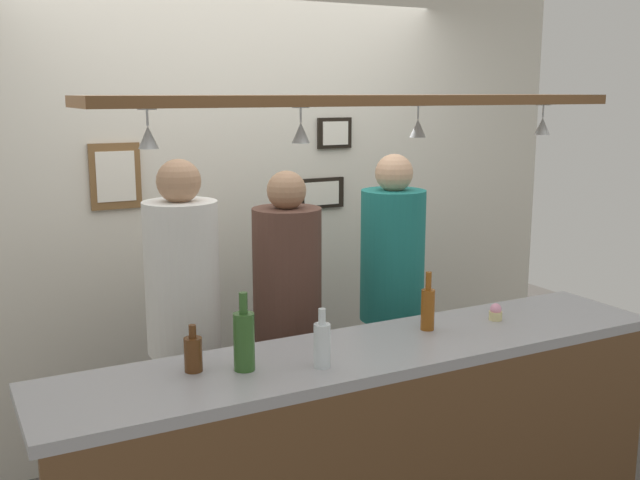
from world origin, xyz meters
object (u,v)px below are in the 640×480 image
Objects in this scene: person_left_white_patterned_shirt at (183,305)px; picture_frame_upper_small at (335,133)px; bottle_beer_brown_stubby at (193,353)px; person_middle_brown_shirt at (287,301)px; bottle_beer_amber_tall at (428,308)px; cupcake at (496,312)px; picture_frame_lower_pair at (321,193)px; bottle_soda_clear at (322,344)px; picture_frame_caricature at (115,176)px; bottle_champagne_green at (244,340)px; person_right_teal_shirt at (392,280)px.

person_left_white_patterned_shirt is 7.76× the size of picture_frame_upper_small.
person_middle_brown_shirt is at bearing 43.83° from bottle_beer_brown_stubby.
bottle_beer_amber_tall is (0.36, -0.68, 0.10)m from person_middle_brown_shirt.
picture_frame_upper_small is at bearing 94.02° from cupcake.
picture_frame_lower_pair is (-0.19, 1.35, 0.40)m from cupcake.
bottle_beer_amber_tall is (0.89, -0.68, 0.04)m from person_left_white_patterned_shirt.
bottle_soda_clear is 0.65m from bottle_beer_amber_tall.
picture_frame_lower_pair reaches higher than bottle_beer_amber_tall.
picture_frame_caricature is (0.04, 1.32, 0.53)m from bottle_beer_brown_stubby.
picture_frame_caricature is at bearing 88.30° from bottle_beer_brown_stubby.
person_left_white_patterned_shirt is 1.43m from cupcake.
picture_frame_upper_small reaches higher than bottle_champagne_green.
picture_frame_caricature reaches higher than cupcake.
person_middle_brown_shirt is 1.01m from cupcake.
person_middle_brown_shirt is 1.10m from picture_frame_caricature.
bottle_beer_brown_stubby is at bearing -180.00° from bottle_beer_amber_tall.
bottle_champagne_green is (-0.00, -0.75, 0.06)m from person_left_white_patterned_shirt.
bottle_beer_brown_stubby is (-1.32, -0.68, 0.03)m from person_right_teal_shirt.
bottle_beer_brown_stubby is at bearing 157.24° from bottle_soda_clear.
cupcake is at bearing -85.98° from picture_frame_upper_small.
person_middle_brown_shirt is 7.08× the size of bottle_soda_clear.
person_middle_brown_shirt is at bearing 180.00° from person_right_teal_shirt.
picture_frame_lower_pair reaches higher than bottle_champagne_green.
bottle_champagne_green is at bearing -146.75° from person_right_teal_shirt.
bottle_soda_clear is at bearing -120.35° from picture_frame_upper_small.
person_left_white_patterned_shirt is 1.30m from picture_frame_lower_pair.
picture_frame_caricature reaches higher than person_left_white_patterned_shirt.
bottle_beer_amber_tall is (-0.26, -0.68, 0.06)m from person_right_teal_shirt.
person_middle_brown_shirt is at bearing 0.00° from person_left_white_patterned_shirt.
bottle_beer_brown_stubby is (-0.44, 0.19, -0.02)m from bottle_soda_clear.
person_middle_brown_shirt is 0.77m from bottle_beer_amber_tall.
picture_frame_lower_pair is at bearing 62.30° from bottle_soda_clear.
bottle_beer_brown_stubby is at bearing 156.62° from bottle_champagne_green.
bottle_champagne_green is 0.88× the size of picture_frame_caricature.
person_left_white_patterned_shirt is at bearing 75.45° from bottle_beer_brown_stubby.
bottle_beer_amber_tall is at bearing -110.94° from person_right_teal_shirt.
bottle_beer_amber_tall reaches higher than bottle_soda_clear.
person_middle_brown_shirt is 0.91m from bottle_soda_clear.
bottle_beer_amber_tall is at bearing -101.26° from picture_frame_upper_small.
picture_frame_upper_small reaches higher than person_middle_brown_shirt.
person_middle_brown_shirt is 0.62m from person_right_teal_shirt.
bottle_champagne_green is at bearing -177.94° from cupcake.
person_left_white_patterned_shirt is at bearing -150.74° from picture_frame_upper_small.
bottle_soda_clear is at bearing -163.32° from bottle_beer_amber_tall.
bottle_soda_clear is 1.05× the size of picture_frame_upper_small.
person_right_teal_shirt is (0.62, -0.00, 0.04)m from person_middle_brown_shirt.
bottle_beer_amber_tall is at bearing -37.42° from person_left_white_patterned_shirt.
picture_frame_caricature is (-1.29, 0.00, -0.19)m from picture_frame_upper_small.
bottle_champagne_green is (-0.53, -0.75, 0.11)m from person_middle_brown_shirt.
bottle_beer_brown_stubby is 0.82× the size of picture_frame_upper_small.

